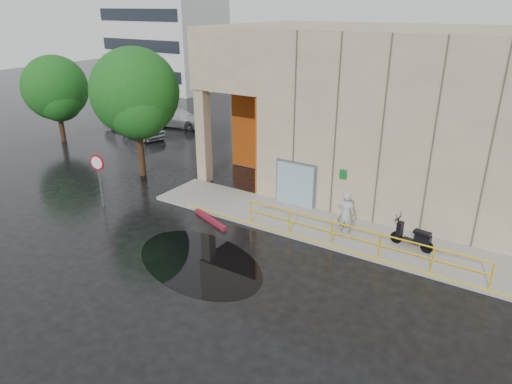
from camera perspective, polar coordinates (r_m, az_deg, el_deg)
ground at (r=17.56m, az=-4.93°, el=-8.41°), size 120.00×120.00×0.00m
sidewalk at (r=19.38m, az=12.87°, el=-5.54°), size 20.00×3.00×0.15m
building at (r=23.73m, az=21.81°, el=9.23°), size 20.00×10.17×8.00m
guardrail at (r=17.89m, az=12.27°, el=-5.76°), size 9.56×0.06×1.03m
distant_building at (r=54.62m, az=-11.40°, el=20.44°), size 12.00×8.08×15.00m
person at (r=18.76m, az=11.16°, el=-2.77°), size 0.75×0.53×1.95m
scooter at (r=18.63m, az=19.10°, el=-4.56°), size 1.74×0.77×1.32m
stop_sign at (r=22.41m, az=-19.14°, el=2.72°), size 0.77×0.20×2.60m
red_curb at (r=20.47m, az=-5.74°, el=-3.43°), size 2.31×1.01×0.18m
puddle at (r=17.50m, az=-7.11°, el=-8.62°), size 6.71×5.17×0.01m
car_a at (r=34.30m, az=-14.01°, el=7.75°), size 4.31×2.57×1.38m
car_b at (r=36.40m, az=-15.70°, el=8.39°), size 4.09×1.43×1.35m
car_c at (r=36.95m, az=-9.88°, el=9.15°), size 5.26×3.07×1.43m
tree_near at (r=25.40m, az=-14.80°, el=11.49°), size 4.71×4.71×7.03m
tree_far at (r=34.43m, az=-23.70°, el=11.52°), size 4.35×4.35×5.91m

